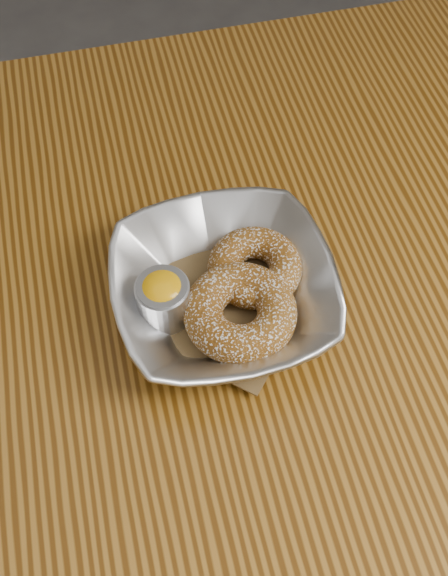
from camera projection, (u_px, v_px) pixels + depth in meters
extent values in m
plane|color=#565659|center=(258.00, 497.00, 1.29)|extent=(4.00, 4.00, 0.00)
cube|color=brown|center=(288.00, 292.00, 0.68)|extent=(1.20, 0.80, 0.04)
imported|color=silver|center=(224.00, 291.00, 0.62)|extent=(0.21, 0.21, 0.05)
cube|color=brown|center=(224.00, 300.00, 0.64)|extent=(0.20, 0.20, 0.00)
torus|color=brown|center=(255.00, 267.00, 0.64)|extent=(0.10, 0.10, 0.03)
torus|color=brown|center=(240.00, 312.00, 0.61)|extent=(0.14, 0.14, 0.04)
cylinder|color=silver|center=(164.00, 301.00, 0.61)|extent=(0.05, 0.05, 0.05)
cylinder|color=gray|center=(163.00, 299.00, 0.61)|extent=(0.05, 0.05, 0.04)
ellipsoid|color=#FFAD07|center=(162.00, 290.00, 0.60)|extent=(0.04, 0.04, 0.03)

